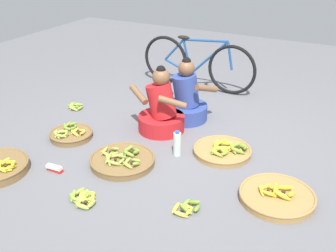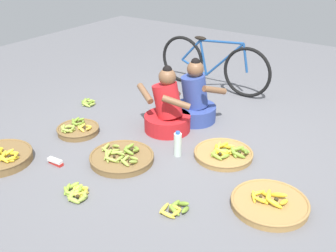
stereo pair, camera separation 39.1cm
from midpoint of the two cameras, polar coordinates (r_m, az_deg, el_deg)
The scene contains 13 objects.
ground_plane at distance 4.23m, azimuth -1.38°, elevation -3.25°, with size 10.00×10.00×0.00m, color slate.
vendor_woman_front at distance 4.51m, azimuth -3.47°, elevation 2.10°, with size 0.72×0.52×0.76m.
vendor_woman_behind at distance 4.77m, azimuth 0.16°, elevation 3.59°, with size 0.70×0.56×0.76m.
bicycle_leaning at distance 5.73m, azimuth 2.15°, elevation 8.77°, with size 1.70×0.08×0.73m.
banana_basket_back_center at distance 4.59m, azimuth -15.89°, elevation -1.16°, with size 0.47×0.47×0.13m.
banana_basket_mid_right at distance 3.99m, azimuth -9.23°, elevation -4.82°, with size 0.64×0.64×0.14m.
banana_basket_back_left at distance 4.13m, azimuth 5.03°, elevation -3.49°, with size 0.59×0.59×0.14m.
banana_basket_mid_left at distance 3.54m, azimuth 12.02°, elevation -9.70°, with size 0.64×0.64×0.14m.
loose_bananas_near_bicycle at distance 3.57m, azimuth -14.91°, elevation -9.89°, with size 0.29×0.24×0.09m.
loose_bananas_back_right at distance 5.33m, azimuth -14.97°, elevation 2.67°, with size 0.22×0.21×0.09m.
loose_bananas_near_vendor at distance 3.36m, azimuth -0.67°, elevation -11.53°, with size 0.20×0.24×0.08m.
water_bottle at distance 4.06m, azimuth -1.46°, elevation -2.59°, with size 0.08×0.08×0.27m.
packet_carton_stack at distance 4.04m, azimuth -18.36°, elevation -5.76°, with size 0.16×0.06×0.06m.
Camera 1 is at (1.64, -3.30, 2.09)m, focal length 43.39 mm.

